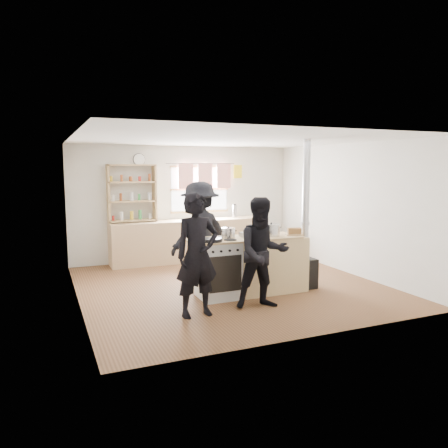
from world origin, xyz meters
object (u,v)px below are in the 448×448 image
Objects in this scene: cooking_island at (252,265)px; bread_board at (294,232)px; skillet_greens at (212,240)px; stockpot_stove at (228,233)px; person_near_left at (197,255)px; roast_tray at (252,234)px; person_far at (200,233)px; stockpot_counter at (271,230)px; person_near_right at (263,253)px; thermos at (234,211)px; flue_heater at (305,250)px.

bread_board reaches higher than cooking_island.
skillet_greens is 1.97× the size of stockpot_stove.
roast_tray is at bearing 24.91° from person_near_left.
stockpot_stove is 0.85m from person_far.
stockpot_counter is at bearing -3.47° from roast_tray.
roast_tray is at bearing 85.00° from person_near_right.
stockpot_counter is at bearing -102.15° from thermos.
stockpot_stove is 0.13× the size of person_near_left.
skillet_greens is 1.33× the size of bread_board.
bread_board is at bearing -167.54° from flue_heater.
flue_heater is 2.25m from person_near_left.
roast_tray is 1.37m from person_near_left.
person_far is at bearing 63.41° from person_near_left.
skillet_greens is 0.27× the size of person_near_right.
person_near_left is 1.06× the size of person_near_right.
person_far is at bearing 122.49° from roast_tray.
thermos is at bearing 81.63° from person_near_right.
flue_heater is (0.25, 0.05, -0.33)m from bread_board.
person_far is (-0.38, 1.61, 0.09)m from person_near_right.
bread_board is 1.64m from person_far.
stockpot_stove is at bearing -116.23° from thermos.
person_far is (-1.51, -1.87, -0.15)m from thermos.
bread_board is at bearing 2.12° from skillet_greens.
stockpot_stove is 0.68× the size of bread_board.
person_far is at bearing 79.88° from skillet_greens.
roast_tray is at bearing 171.21° from bread_board.
person_near_left reaches higher than stockpot_counter.
flue_heater is at bearing 128.63° from person_far.
skillet_greens is at bearing 60.18° from person_far.
stockpot_stove is at bearing 168.84° from cooking_island.
flue_heater is (0.97, -0.05, 0.18)m from cooking_island.
skillet_greens is at bearing -168.16° from cooking_island.
person_near_left is 1.70m from person_far.
cooking_island is at bearing 102.30° from person_far.
cooking_island is at bearing -108.80° from thermos.
person_near_right reaches higher than skillet_greens.
person_near_right reaches higher than thermos.
cooking_island is 0.99m from flue_heater.
stockpot_stove is at bearing 173.18° from stockpot_counter.
stockpot_counter is (0.34, -0.02, 0.06)m from roast_tray.
person_far is at bearing 122.00° from cooking_island.
flue_heater is at bearing -5.22° from stockpot_stove.
flue_heater is at bearing -3.35° from stockpot_counter.
person_far reaches higher than roast_tray.
bread_board is 0.42m from flue_heater.
bread_board is (-0.21, -2.87, -0.07)m from thermos.
person_near_left reaches higher than skillet_greens.
skillet_greens is (-1.69, -2.93, -0.09)m from thermos.
person_far reaches higher than person_near_right.
person_near_left is (-1.90, -0.58, -0.12)m from bread_board.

